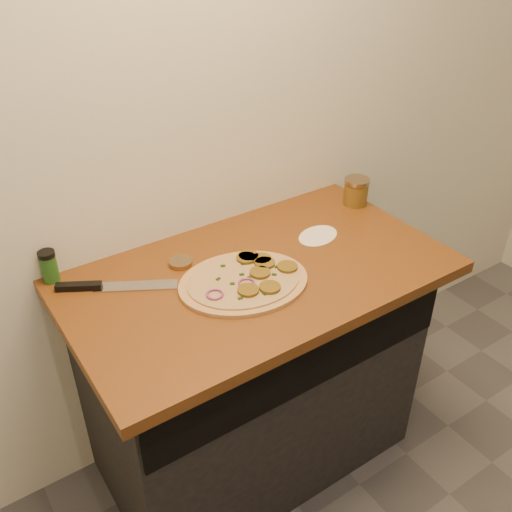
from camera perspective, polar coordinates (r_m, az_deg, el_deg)
cabinet at (r=2.10m, az=-0.34°, el=-11.59°), size 1.10×0.60×0.86m
countertop at (r=1.79m, az=0.14°, el=-1.89°), size 1.20×0.70×0.04m
pizza at (r=1.72m, az=-1.07°, el=-2.44°), size 0.46×0.46×0.03m
chefs_knife at (r=1.75m, az=-14.79°, el=-2.94°), size 0.33×0.21×0.02m
mason_jar_lid at (r=1.81m, az=-7.56°, el=-0.66°), size 0.10×0.10×0.02m
salsa_jar at (r=2.16m, az=9.97°, el=6.39°), size 0.09×0.09×0.10m
spice_shaker at (r=1.81m, az=-19.99°, el=-0.96°), size 0.05×0.05×0.10m
flour_spill at (r=1.96m, az=6.21°, el=2.04°), size 0.20×0.20×0.00m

